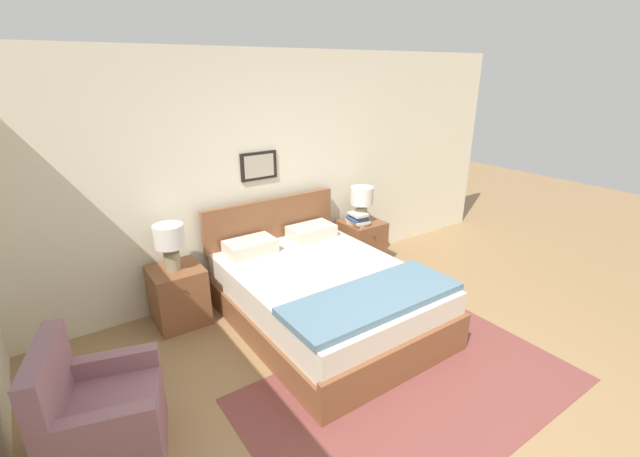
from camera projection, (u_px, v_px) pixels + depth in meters
The scene contains 14 objects.
ground_plane at pixel (437, 424), 3.08m from camera, with size 16.00×16.00×0.00m, color #99754C.
wall_back at pixel (257, 175), 4.69m from camera, with size 7.44×0.09×2.60m.
area_rug_main at pixel (414, 389), 3.40m from camera, with size 2.68×1.60×0.01m.
bed at pixel (324, 295), 4.21m from camera, with size 1.61×2.17×1.04m.
armchair at pixel (101, 420), 2.71m from camera, with size 0.81×0.83×0.89m.
nightstand_near_window at pixel (179, 295), 4.23m from camera, with size 0.49×0.50×0.59m.
nightstand_by_door at pixel (361, 243), 5.49m from camera, with size 0.49×0.50×0.59m.
table_lamp_near_window at pixel (170, 240), 4.01m from camera, with size 0.28×0.28×0.45m.
table_lamp_by_door at pixel (362, 199), 5.27m from camera, with size 0.28×0.28×0.45m.
book_thick_bottom at pixel (358, 223), 5.28m from camera, with size 0.19×0.27×0.03m.
book_hardcover_middle at pixel (358, 221), 5.27m from camera, with size 0.21×0.29×0.03m.
book_novel_upper at pixel (358, 219), 5.26m from camera, with size 0.24×0.25×0.03m.
book_slim_near_top at pixel (358, 216), 5.25m from camera, with size 0.19×0.28×0.03m.
book_paperback_top at pixel (358, 214), 5.24m from camera, with size 0.19×0.23×0.03m.
Camera 1 is at (-2.06, -1.47, 2.40)m, focal length 24.00 mm.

